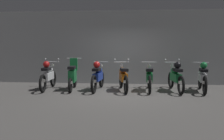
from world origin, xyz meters
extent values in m
plane|color=#565451|center=(0.00, 0.00, 0.00)|extent=(80.00, 80.00, 0.00)
cube|color=#9EA0A3|center=(0.00, 2.45, 1.57)|extent=(16.00, 0.30, 3.14)
torus|color=black|center=(-2.86, 1.30, 0.33)|extent=(0.12, 0.65, 0.65)
torus|color=black|center=(-2.80, 0.00, 0.33)|extent=(0.12, 0.65, 0.65)
cube|color=silver|center=(-2.83, 0.65, 0.52)|extent=(0.26, 0.84, 0.28)
ellipsoid|color=silver|center=(-2.84, 0.81, 0.73)|extent=(0.28, 0.45, 0.22)
cube|color=black|center=(-2.82, 0.47, 0.80)|extent=(0.27, 0.53, 0.10)
cylinder|color=#B7BABF|center=(-2.86, 1.20, 1.02)|extent=(0.56, 0.06, 0.04)
sphere|color=#B7BABF|center=(-3.12, 1.18, 1.12)|extent=(0.07, 0.07, 0.07)
sphere|color=#B7BABF|center=(-2.60, 1.21, 1.12)|extent=(0.07, 0.07, 0.07)
cylinder|color=#B7BABF|center=(-2.86, 1.25, 0.65)|extent=(0.06, 0.16, 0.65)
sphere|color=silver|center=(-2.86, 1.25, 0.87)|extent=(0.12, 0.12, 0.12)
cube|color=white|center=(-2.80, 0.03, 0.43)|extent=(0.16, 0.02, 0.10)
sphere|color=red|center=(-2.82, 0.47, 0.97)|extent=(0.24, 0.24, 0.24)
torus|color=black|center=(-1.94, 1.19, 0.27)|extent=(0.14, 0.54, 0.53)
torus|color=black|center=(-1.83, 0.05, 0.27)|extent=(0.14, 0.54, 0.53)
cube|color=#197238|center=(-1.89, 0.62, 0.54)|extent=(0.29, 0.75, 0.44)
cube|color=#197238|center=(-1.92, 0.96, 0.94)|extent=(0.29, 0.15, 0.48)
cube|color=black|center=(-1.87, 0.46, 0.85)|extent=(0.29, 0.54, 0.10)
cylinder|color=#B7BABF|center=(-1.94, 1.10, 1.16)|extent=(0.56, 0.09, 0.04)
cylinder|color=#B7BABF|center=(-1.94, 1.15, 0.69)|extent=(0.07, 0.15, 0.85)
sphere|color=silver|center=(-1.94, 1.15, 1.01)|extent=(0.12, 0.12, 0.12)
cube|color=white|center=(-1.83, 0.07, 0.36)|extent=(0.16, 0.03, 0.10)
torus|color=black|center=(-0.90, 1.31, 0.33)|extent=(0.14, 0.65, 0.65)
torus|color=black|center=(-0.99, 0.01, 0.33)|extent=(0.14, 0.65, 0.65)
cube|color=#1E389E|center=(-0.94, 0.66, 0.52)|extent=(0.28, 0.85, 0.28)
ellipsoid|color=#1E389E|center=(-0.93, 0.81, 0.73)|extent=(0.29, 0.46, 0.22)
cube|color=black|center=(-0.96, 0.48, 0.80)|extent=(0.28, 0.54, 0.10)
cylinder|color=#B7BABF|center=(-0.90, 1.20, 1.02)|extent=(0.56, 0.08, 0.04)
cylinder|color=#B7BABF|center=(-0.90, 1.25, 0.65)|extent=(0.07, 0.16, 0.65)
sphere|color=silver|center=(-0.90, 1.25, 0.87)|extent=(0.12, 0.12, 0.12)
cube|color=white|center=(-0.99, 0.03, 0.43)|extent=(0.16, 0.02, 0.10)
sphere|color=red|center=(-0.96, 0.48, 0.97)|extent=(0.24, 0.24, 0.24)
torus|color=black|center=(-0.11, 1.29, 0.33)|extent=(0.20, 0.66, 0.65)
torus|color=black|center=(0.11, 0.01, 0.33)|extent=(0.20, 0.66, 0.65)
cube|color=orange|center=(0.00, 0.65, 0.52)|extent=(0.36, 0.86, 0.28)
ellipsoid|color=orange|center=(-0.03, 0.80, 0.73)|extent=(0.33, 0.48, 0.22)
cube|color=black|center=(0.03, 0.47, 0.80)|extent=(0.33, 0.55, 0.10)
cylinder|color=#B7BABF|center=(-0.10, 1.18, 1.02)|extent=(0.56, 0.13, 0.04)
sphere|color=#B7BABF|center=(-0.35, 1.14, 1.12)|extent=(0.07, 0.07, 0.07)
sphere|color=#B7BABF|center=(0.16, 1.23, 1.12)|extent=(0.07, 0.07, 0.07)
cylinder|color=#B7BABF|center=(-0.11, 1.24, 0.65)|extent=(0.08, 0.17, 0.65)
sphere|color=silver|center=(-0.11, 1.24, 0.87)|extent=(0.12, 0.12, 0.12)
cube|color=white|center=(0.11, 0.03, 0.43)|extent=(0.16, 0.04, 0.10)
torus|color=black|center=(0.96, 1.36, 0.33)|extent=(0.11, 0.65, 0.65)
torus|color=black|center=(0.92, 0.06, 0.33)|extent=(0.11, 0.65, 0.65)
cube|color=#197238|center=(0.94, 0.71, 0.52)|extent=(0.25, 0.84, 0.28)
ellipsoid|color=#197238|center=(0.95, 0.87, 0.73)|extent=(0.27, 0.45, 0.22)
cube|color=black|center=(0.94, 0.53, 0.80)|extent=(0.26, 0.53, 0.10)
cylinder|color=#B7BABF|center=(0.96, 1.26, 1.02)|extent=(0.56, 0.05, 0.04)
cylinder|color=#B7BABF|center=(0.96, 1.31, 0.65)|extent=(0.06, 0.16, 0.65)
sphere|color=silver|center=(0.96, 1.31, 0.87)|extent=(0.12, 0.12, 0.12)
cube|color=white|center=(0.92, 0.09, 0.43)|extent=(0.16, 0.02, 0.10)
torus|color=black|center=(1.82, 1.34, 0.33)|extent=(0.16, 0.66, 0.65)
torus|color=black|center=(1.96, 0.05, 0.33)|extent=(0.16, 0.66, 0.65)
cube|color=#197238|center=(1.89, 0.70, 0.52)|extent=(0.31, 0.85, 0.28)
ellipsoid|color=#197238|center=(1.87, 0.85, 0.73)|extent=(0.31, 0.47, 0.22)
cube|color=black|center=(1.91, 0.52, 0.80)|extent=(0.30, 0.54, 0.10)
cylinder|color=#B7BABF|center=(1.83, 1.24, 1.02)|extent=(0.56, 0.10, 0.04)
sphere|color=#B7BABF|center=(1.57, 1.21, 1.12)|extent=(0.07, 0.07, 0.07)
sphere|color=#B7BABF|center=(2.08, 1.27, 1.12)|extent=(0.07, 0.07, 0.07)
cylinder|color=#B7BABF|center=(1.82, 1.29, 0.65)|extent=(0.07, 0.16, 0.65)
sphere|color=silver|center=(1.82, 1.29, 0.87)|extent=(0.12, 0.12, 0.12)
cube|color=white|center=(1.95, 0.08, 0.43)|extent=(0.16, 0.03, 0.10)
sphere|color=black|center=(1.91, 0.52, 0.97)|extent=(0.24, 0.24, 0.24)
torus|color=black|center=(2.92, 1.35, 0.33)|extent=(0.18, 0.66, 0.65)
torus|color=black|center=(2.74, 0.07, 0.33)|extent=(0.18, 0.66, 0.65)
cube|color=silver|center=(2.83, 0.71, 0.52)|extent=(0.33, 0.85, 0.28)
ellipsoid|color=silver|center=(2.85, 0.86, 0.73)|extent=(0.32, 0.47, 0.22)
cube|color=black|center=(2.80, 0.53, 0.80)|extent=(0.31, 0.55, 0.10)
cylinder|color=#B7BABF|center=(2.91, 1.25, 1.02)|extent=(0.56, 0.11, 0.04)
cylinder|color=#B7BABF|center=(2.91, 1.30, 0.65)|extent=(0.08, 0.17, 0.65)
sphere|color=silver|center=(2.91, 1.30, 0.87)|extent=(0.12, 0.12, 0.12)
cube|color=white|center=(2.74, 0.09, 0.43)|extent=(0.16, 0.03, 0.10)
sphere|color=#197238|center=(2.80, 0.53, 0.97)|extent=(0.24, 0.24, 0.24)
camera|label=1|loc=(0.37, -8.22, 1.65)|focal=39.29mm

